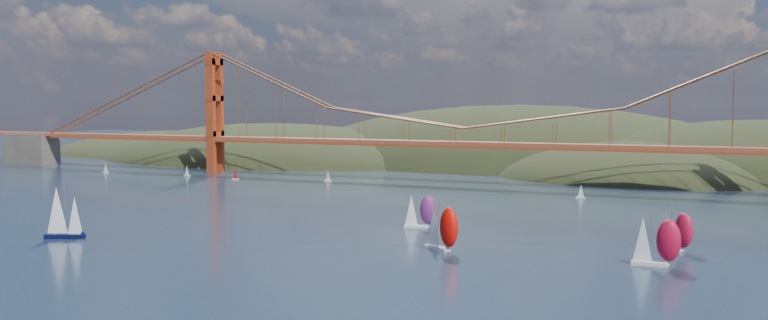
{
  "coord_description": "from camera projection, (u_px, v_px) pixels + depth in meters",
  "views": [
    {
      "loc": [
        91.89,
        -99.97,
        31.31
      ],
      "look_at": [
        5.8,
        90.0,
        15.8
      ],
      "focal_mm": 35.0,
      "sensor_mm": 36.0,
      "label": 1
    }
  ],
  "objects": [
    {
      "name": "ground",
      "position": [
        142.0,
        283.0,
        130.95
      ],
      "size": [
        1200.0,
        1200.0,
        0.0
      ],
      "primitive_type": "plane",
      "color": "black",
      "rests_on": "ground"
    },
    {
      "name": "headlands",
      "position": [
        615.0,
        194.0,
        366.15
      ],
      "size": [
        725.0,
        225.0,
        96.0
      ],
      "color": "black",
      "rests_on": "ground"
    },
    {
      "name": "bridge",
      "position": [
        461.0,
        102.0,
        292.78
      ],
      "size": [
        552.0,
        12.0,
        55.0
      ],
      "color": "#984326",
      "rests_on": "ground"
    },
    {
      "name": "sloop_navy",
      "position": [
        62.0,
        213.0,
        174.81
      ],
      "size": [
        9.27,
        7.23,
        13.52
      ],
      "rotation": [
        0.0,
        0.0,
        0.43
      ],
      "color": "black",
      "rests_on": "ground"
    },
    {
      "name": "racer_0",
      "position": [
        441.0,
        227.0,
        159.87
      ],
      "size": [
        9.71,
        7.39,
        10.98
      ],
      "rotation": [
        0.0,
        0.0,
        -0.5
      ],
      "color": "silver",
      "rests_on": "ground"
    },
    {
      "name": "racer_1",
      "position": [
        655.0,
        241.0,
        144.61
      ],
      "size": [
        9.17,
        3.78,
        10.5
      ],
      "rotation": [
        0.0,
        0.0,
        0.04
      ],
      "color": "silver",
      "rests_on": "ground"
    },
    {
      "name": "racer_2",
      "position": [
        674.0,
        230.0,
        160.13
      ],
      "size": [
        8.41,
        6.59,
        9.55
      ],
      "rotation": [
        0.0,
        0.0,
        -0.53
      ],
      "color": "silver",
      "rests_on": "ground"
    },
    {
      "name": "racer_rwb",
      "position": [
        419.0,
        211.0,
        189.39
      ],
      "size": [
        8.4,
        5.24,
        9.4
      ],
      "rotation": [
        0.0,
        0.0,
        0.32
      ],
      "color": "silver",
      "rests_on": "ground"
    },
    {
      "name": "distant_boat_0",
      "position": [
        106.0,
        168.0,
        342.66
      ],
      "size": [
        3.0,
        2.0,
        4.7
      ],
      "color": "silver",
      "rests_on": "ground"
    },
    {
      "name": "distant_boat_1",
      "position": [
        187.0,
        170.0,
        328.19
      ],
      "size": [
        3.0,
        2.0,
        4.7
      ],
      "color": "silver",
      "rests_on": "ground"
    },
    {
      "name": "distant_boat_2",
      "position": [
        235.0,
        174.0,
        311.24
      ],
      "size": [
        3.0,
        2.0,
        4.7
      ],
      "color": "silver",
      "rests_on": "ground"
    },
    {
      "name": "distant_boat_3",
      "position": [
        328.0,
        176.0,
        304.4
      ],
      "size": [
        3.0,
        2.0,
        4.7
      ],
      "color": "silver",
      "rests_on": "ground"
    },
    {
      "name": "distant_boat_8",
      "position": [
        581.0,
        191.0,
        249.6
      ],
      "size": [
        3.0,
        2.0,
        4.7
      ],
      "color": "silver",
      "rests_on": "ground"
    }
  ]
}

